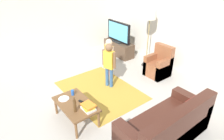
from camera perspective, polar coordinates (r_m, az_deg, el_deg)
ground at (r=4.84m, az=-5.69°, el=-8.88°), size 7.80×7.80×0.00m
wall_back at (r=6.20m, az=18.20°, el=12.15°), size 6.00×0.12×2.70m
wall_left at (r=6.82m, az=-20.41°, el=13.13°), size 0.12×6.00×2.70m
area_rug at (r=5.20m, az=-3.41°, el=-5.82°), size 2.20×1.60×0.01m
tv_stand at (r=7.19m, az=1.95°, el=6.23°), size 1.20×0.44×0.50m
tv at (r=6.97m, az=1.89°, el=10.82°), size 1.10×0.28×0.71m
couch at (r=3.84m, az=15.77°, el=-15.90°), size 0.80×1.80×0.86m
armchair at (r=5.93m, az=13.38°, el=1.19°), size 0.60×0.60×0.90m
floor_lamp at (r=6.07m, az=10.85°, el=14.60°), size 0.36×0.36×1.78m
child_near_tv at (r=5.60m, az=-0.87°, el=4.57°), size 0.37×0.18×1.12m
child_center at (r=5.03m, az=-0.85°, el=2.44°), size 0.39×0.22×1.21m
coffee_table at (r=4.14m, az=-10.41°, el=-9.96°), size 1.00×0.60×0.42m
book_stack at (r=3.89m, az=-6.82°, el=-10.54°), size 0.28×0.24×0.11m
bottle at (r=3.83m, az=-10.64°, el=-10.05°), size 0.06×0.06×0.32m
tv_remote at (r=4.11m, az=-8.66°, el=-9.07°), size 0.18×0.08×0.02m
soda_can at (r=4.34m, az=-11.28°, el=-6.38°), size 0.07×0.07×0.12m
plate at (r=4.28m, az=-13.70°, el=-8.03°), size 0.22×0.22×0.02m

